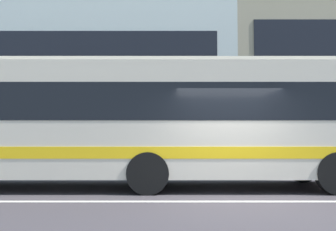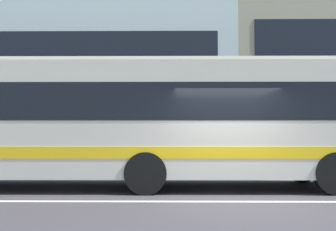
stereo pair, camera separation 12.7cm
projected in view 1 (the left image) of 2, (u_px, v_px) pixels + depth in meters
name	position (u px, v px, depth m)	size (l,w,h in m)	color
ground_plane	(236.00, 202.00, 7.79)	(160.00, 160.00, 0.00)	#373237
lane_centre_line	(236.00, 201.00, 7.79)	(60.00, 0.16, 0.01)	silver
apartment_block_left	(18.00, 80.00, 22.53)	(24.80, 9.64, 9.41)	silver
transit_bus	(119.00, 119.00, 9.92)	(12.49, 2.58, 3.31)	beige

